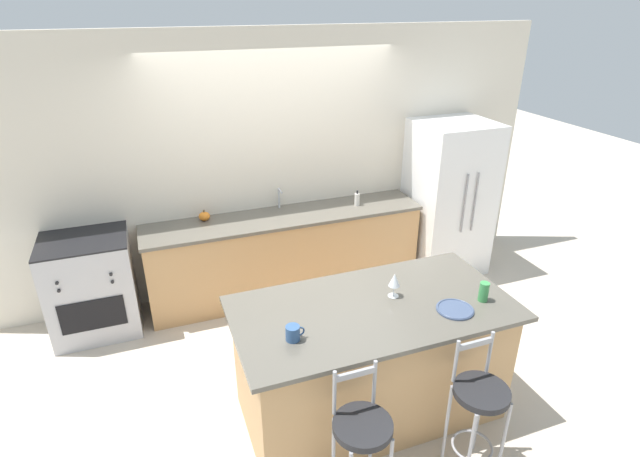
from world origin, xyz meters
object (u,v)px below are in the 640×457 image
Objects in this scene: oven_range at (92,285)px; bar_stool_near at (361,439)px; pumpkin_decoration at (204,216)px; refrigerator at (448,198)px; coffee_mug at (293,333)px; tumbler_cup at (484,292)px; soap_bottle at (357,199)px; wine_glass at (394,280)px; bar_stool_far at (478,405)px; dinner_plate at (455,309)px.

bar_stool_near reaches higher than oven_range.
bar_stool_near reaches higher than pumpkin_decoration.
pumpkin_decoration is (-2.69, 0.25, 0.08)m from refrigerator.
coffee_mug is 0.86× the size of tumbler_cup.
oven_range is 2.76m from soap_bottle.
refrigerator is at bearing 46.91° from wine_glass.
soap_bottle is at bearing 56.31° from coffee_mug.
oven_range is at bearing 179.08° from refrigerator.
bar_stool_far is 5.42× the size of wine_glass.
tumbler_cup is at bearing 8.01° from dinner_plate.
oven_range is 1.22m from pumpkin_decoration.
bar_stool_far is 0.79m from tumbler_cup.
refrigerator is 3.14m from coffee_mug.
soap_bottle is at bearing 83.36° from bar_stool_far.
oven_range is 0.95× the size of bar_stool_far.
soap_bottle reaches higher than bar_stool_near.
coffee_mug is 1.14× the size of pumpkin_decoration.
bar_stool_near is at bearing -152.45° from dinner_plate.
pumpkin_decoration reaches higher than oven_range.
pumpkin_decoration is at bearing 99.73° from bar_stool_near.
refrigerator is at bearing 62.59° from tumbler_cup.
bar_stool_far is 3.90× the size of dinner_plate.
dinner_plate is at bearing -171.99° from tumbler_cup.
pumpkin_decoration is at bearing 118.62° from wine_glass.
bar_stool_far is at bearing -74.87° from wine_glass.
wine_glass reaches higher than soap_bottle.
dinner_plate is (0.10, 0.49, 0.40)m from bar_stool_far.
coffee_mug is at bearing 151.69° from bar_stool_far.
refrigerator is 3.37m from bar_stool_near.
tumbler_cup is at bearing -117.41° from refrigerator.
bar_stool_far reaches higher than oven_range.
bar_stool_far is 6.95× the size of tumbler_cup.
soap_bottle is at bearing 0.47° from oven_range.
refrigerator is 10.37× the size of soap_bottle.
tumbler_cup is (1.42, -0.04, 0.02)m from coffee_mug.
wine_glass is at bearing 15.47° from coffee_mug.
bar_stool_near is 1.00× the size of bar_stool_far.
soap_bottle is (0.52, 1.81, -0.12)m from wine_glass.
soap_bottle is (2.72, 0.02, 0.49)m from oven_range.
tumbler_cup is at bearing -25.53° from wine_glass.
oven_range is at bearing 121.72° from bar_stool_near.
bar_stool_far is at bearing -46.99° from oven_range.
wine_glass is 1.28× the size of tumbler_cup.
wine_glass is 2.26m from pumpkin_decoration.
dinner_plate is 1.16m from coffee_mug.
bar_stool_far is 0.98m from wine_glass.
refrigerator is 2.26m from tumbler_cup.
soap_bottle reaches higher than coffee_mug.
wine_glass is 0.88m from coffee_mug.
refrigerator is 1.70× the size of bar_stool_far.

